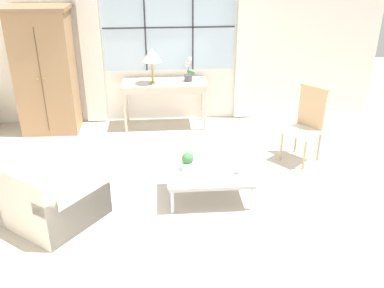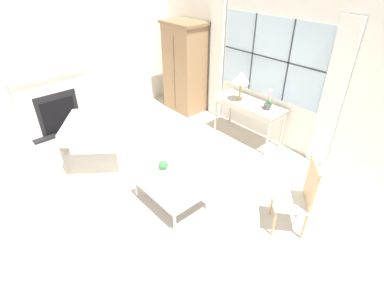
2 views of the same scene
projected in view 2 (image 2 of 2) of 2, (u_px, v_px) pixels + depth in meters
ground_plane at (138, 199)px, 4.60m from camera, size 14.00×14.00×0.00m
wall_back_windowed at (269, 69)px, 5.55m from camera, size 7.20×0.14×2.80m
wall_left at (75, 58)px, 6.10m from camera, size 0.06×7.20×2.80m
fireplace at (54, 99)px, 6.03m from camera, size 0.34×1.48×2.14m
armoire at (185, 68)px, 6.80m from camera, size 0.96×0.67×2.01m
console_table at (249, 107)px, 5.79m from camera, size 1.40×0.53×0.78m
table_lamp at (241, 78)px, 5.58m from camera, size 0.32×0.32×0.58m
potted_orchid at (268, 101)px, 5.42m from camera, size 0.17×0.13×0.40m
armchair_upholstered at (94, 146)px, 5.41m from camera, size 1.33×1.31×0.77m
side_chair_wooden at (301, 194)px, 3.82m from camera, size 0.62×0.62×1.07m
coffee_table at (171, 186)px, 4.37m from camera, size 1.03×0.71×0.37m
potted_plant_small at (163, 167)px, 4.49m from camera, size 0.15×0.15×0.22m
pillar_candle at (181, 196)px, 4.04m from camera, size 0.10×0.10×0.14m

